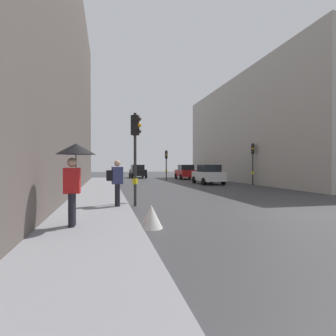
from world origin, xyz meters
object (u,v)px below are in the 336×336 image
at_px(traffic_light_near_right, 136,142).
at_px(pedestrian_with_grey_backpack, 116,180).
at_px(traffic_light_mid_street, 253,156).
at_px(warning_sign_triangle, 151,216).
at_px(traffic_light_far_median, 166,160).
at_px(car_dark_suv, 138,171).
at_px(car_red_sedan, 185,172).
at_px(car_white_compact, 208,174).
at_px(pedestrian_with_umbrella, 75,161).

xyz_separation_m(traffic_light_near_right, pedestrian_with_grey_backpack, (-0.84, -0.91, -1.55)).
distance_m(traffic_light_mid_street, warning_sign_triangle, 17.98).
bearing_deg(warning_sign_triangle, traffic_light_mid_street, 51.13).
height_order(traffic_light_far_median, car_dark_suv, traffic_light_far_median).
bearing_deg(car_red_sedan, traffic_light_mid_street, -75.55).
xyz_separation_m(car_red_sedan, car_white_compact, (-0.50, -8.94, 0.00)).
relative_size(pedestrian_with_umbrella, warning_sign_triangle, 3.29).
xyz_separation_m(traffic_light_far_median, car_dark_suv, (-2.37, 7.16, -1.46)).
distance_m(traffic_light_far_median, car_white_compact, 6.77).
relative_size(traffic_light_far_median, warning_sign_triangle, 5.22).
xyz_separation_m(traffic_light_near_right, car_red_sedan, (8.37, 20.72, -1.84)).
relative_size(traffic_light_near_right, car_red_sedan, 0.93).
bearing_deg(traffic_light_mid_street, pedestrian_with_grey_backpack, -138.41).
relative_size(traffic_light_mid_street, traffic_light_far_median, 1.08).
distance_m(traffic_light_far_median, warning_sign_triangle, 22.72).
relative_size(traffic_light_near_right, car_white_compact, 0.94).
relative_size(car_red_sedan, car_white_compact, 1.01).
xyz_separation_m(car_dark_suv, warning_sign_triangle, (-2.94, -29.16, -0.55)).
relative_size(traffic_light_near_right, car_dark_suv, 0.93).
bearing_deg(car_red_sedan, traffic_light_far_median, -137.08).
height_order(traffic_light_near_right, traffic_light_far_median, traffic_light_near_right).
bearing_deg(traffic_light_mid_street, car_red_sedan, 104.45).
bearing_deg(pedestrian_with_grey_backpack, traffic_light_far_median, 71.89).
relative_size(car_white_compact, warning_sign_triangle, 6.48).
distance_m(traffic_light_near_right, car_white_compact, 14.29).
xyz_separation_m(traffic_light_mid_street, warning_sign_triangle, (-11.20, -13.90, -2.19)).
relative_size(traffic_light_near_right, pedestrian_with_umbrella, 1.84).
bearing_deg(traffic_light_mid_street, traffic_light_far_median, 126.01).
xyz_separation_m(traffic_light_mid_street, car_dark_suv, (-8.26, 15.26, -1.64)).
relative_size(traffic_light_near_right, pedestrian_with_grey_backpack, 2.23).
xyz_separation_m(traffic_light_near_right, car_dark_suv, (2.93, 25.03, -1.84)).
bearing_deg(pedestrian_with_umbrella, traffic_light_near_right, 64.08).
distance_m(traffic_light_near_right, car_red_sedan, 22.43).
bearing_deg(car_dark_suv, pedestrian_with_grey_backpack, -98.27).
xyz_separation_m(car_dark_suv, car_red_sedan, (5.44, -4.31, 0.00)).
distance_m(car_dark_suv, pedestrian_with_umbrella, 29.59).
bearing_deg(pedestrian_with_grey_backpack, traffic_light_near_right, 47.29).
bearing_deg(traffic_light_near_right, car_red_sedan, 68.01).
bearing_deg(traffic_light_far_median, car_red_sedan, 42.92).
bearing_deg(pedestrian_with_umbrella, traffic_light_far_median, 71.62).
height_order(traffic_light_far_median, pedestrian_with_grey_backpack, traffic_light_far_median).
bearing_deg(car_white_compact, traffic_light_far_median, 112.91).
height_order(car_white_compact, pedestrian_with_umbrella, pedestrian_with_umbrella).
bearing_deg(traffic_light_near_right, pedestrian_with_umbrella, -115.92).
height_order(pedestrian_with_umbrella, warning_sign_triangle, pedestrian_with_umbrella).
distance_m(traffic_light_far_median, car_dark_suv, 7.68).
bearing_deg(car_white_compact, traffic_light_mid_street, -31.28).
height_order(traffic_light_far_median, warning_sign_triangle, traffic_light_far_median).
height_order(pedestrian_with_grey_backpack, warning_sign_triangle, pedestrian_with_grey_backpack).
bearing_deg(car_dark_suv, car_red_sedan, -38.36).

